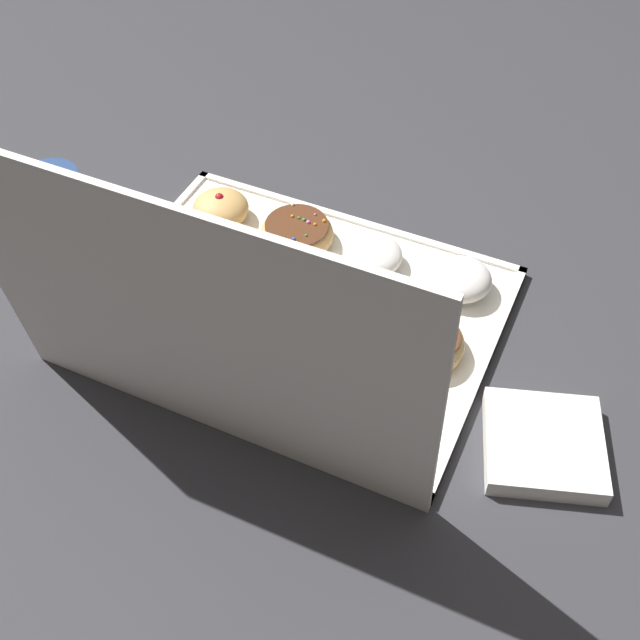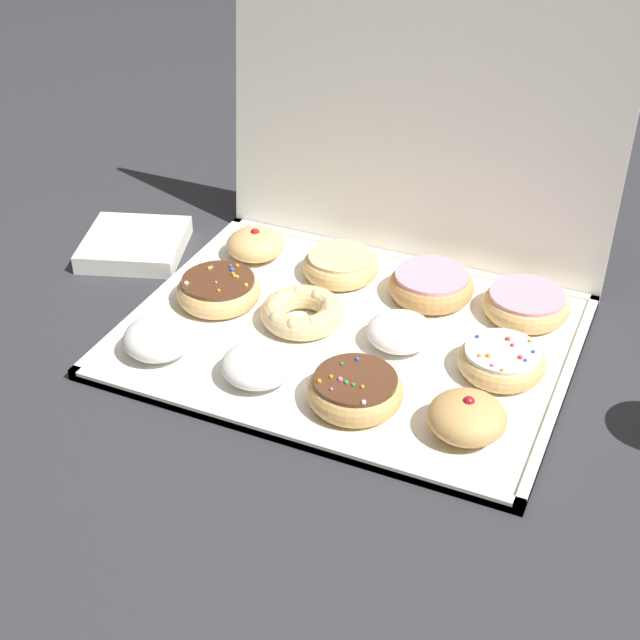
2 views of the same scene
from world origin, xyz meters
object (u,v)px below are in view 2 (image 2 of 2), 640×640
object	(u,v)px
powdered_filled_donut_1	(258,365)
jelly_filled_donut_3	(467,417)
jelly_filled_donut_8	(256,244)
pink_frosted_donut_11	(526,304)
napkin_stack	(135,244)
cruller_donut_5	(301,313)
powdered_filled_donut_6	(400,332)
glazed_ring_donut_9	(341,265)
powdered_filled_donut_0	(158,338)
sprinkle_donut_4	(220,288)
sprinkle_donut_7	(501,363)
sprinkle_donut_2	(355,390)
donut_box	(349,337)
pink_frosted_donut_10	(431,285)

from	to	relation	value
powdered_filled_donut_1	jelly_filled_donut_3	world-z (taller)	jelly_filled_donut_3
jelly_filled_donut_8	pink_frosted_donut_11	distance (m)	0.40
napkin_stack	cruller_donut_5	bearing A→B (deg)	-15.41
powdered_filled_donut_6	glazed_ring_donut_9	xyz separation A→B (m)	(-0.13, 0.12, -0.00)
powdered_filled_donut_0	powdered_filled_donut_1	world-z (taller)	powdered_filled_donut_0
cruller_donut_5	napkin_stack	xyz separation A→B (m)	(-0.32, 0.09, -0.01)
powdered_filled_donut_1	napkin_stack	distance (m)	0.38
jelly_filled_donut_3	jelly_filled_donut_8	xyz separation A→B (m)	(-0.40, 0.26, -0.00)
sprinkle_donut_4	glazed_ring_donut_9	distance (m)	0.18
cruller_donut_5	sprinkle_donut_7	size ratio (longest dim) A/B	1.02
sprinkle_donut_2	jelly_filled_donut_3	distance (m)	0.13
pink_frosted_donut_11	sprinkle_donut_4	bearing A→B (deg)	-161.32
powdered_filled_donut_0	glazed_ring_donut_9	xyz separation A→B (m)	(0.14, 0.26, -0.00)
glazed_ring_donut_9	napkin_stack	distance (m)	0.32
jelly_filled_donut_8	glazed_ring_donut_9	xyz separation A→B (m)	(0.14, -0.00, -0.00)
jelly_filled_donut_8	pink_frosted_donut_11	bearing A→B (deg)	0.87
pink_frosted_donut_11	napkin_stack	distance (m)	0.59
powdered_filled_donut_0	jelly_filled_donut_3	xyz separation A→B (m)	(0.40, 0.01, 0.00)
powdered_filled_donut_6	napkin_stack	world-z (taller)	powdered_filled_donut_6
jelly_filled_donut_3	glazed_ring_donut_9	distance (m)	0.37
sprinkle_donut_4	jelly_filled_donut_8	size ratio (longest dim) A/B	1.34
glazed_ring_donut_9	jelly_filled_donut_3	bearing A→B (deg)	-44.44
powdered_filled_donut_1	pink_frosted_donut_11	bearing A→B (deg)	45.39
glazed_ring_donut_9	jelly_filled_donut_8	bearing A→B (deg)	179.75
powdered_filled_donut_1	napkin_stack	size ratio (longest dim) A/B	0.62
donut_box	sprinkle_donut_2	world-z (taller)	sprinkle_donut_2
donut_box	pink_frosted_donut_10	size ratio (longest dim) A/B	4.83
sprinkle_donut_2	powdered_filled_donut_1	bearing A→B (deg)	-178.71
sprinkle_donut_7	sprinkle_donut_4	bearing A→B (deg)	178.67
sprinkle_donut_2	jelly_filled_donut_8	size ratio (longest dim) A/B	1.33
donut_box	jelly_filled_donut_3	size ratio (longest dim) A/B	6.35
cruller_donut_5	sprinkle_donut_4	bearing A→B (deg)	175.73
sprinkle_donut_4	glazed_ring_donut_9	bearing A→B (deg)	45.07
pink_frosted_donut_11	napkin_stack	world-z (taller)	pink_frosted_donut_11
sprinkle_donut_7	glazed_ring_donut_9	xyz separation A→B (m)	(-0.27, 0.13, -0.00)
powdered_filled_donut_1	pink_frosted_donut_10	world-z (taller)	powdered_filled_donut_1
napkin_stack	donut_box	bearing A→B (deg)	-12.14
powdered_filled_donut_0	pink_frosted_donut_11	xyz separation A→B (m)	(0.40, 0.27, -0.00)
donut_box	glazed_ring_donut_9	distance (m)	0.15
powdered_filled_donut_0	sprinkle_donut_2	bearing A→B (deg)	1.53
sprinkle_donut_4	pink_frosted_donut_10	distance (m)	0.29
jelly_filled_donut_3	napkin_stack	bearing A→B (deg)	160.12
sprinkle_donut_2	sprinkle_donut_7	xyz separation A→B (m)	(0.14, 0.12, -0.00)
jelly_filled_donut_3	pink_frosted_donut_11	world-z (taller)	jelly_filled_donut_3
jelly_filled_donut_8	glazed_ring_donut_9	world-z (taller)	jelly_filled_donut_8
sprinkle_donut_4	powdered_filled_donut_6	size ratio (longest dim) A/B	1.34
jelly_filled_donut_3	cruller_donut_5	size ratio (longest dim) A/B	0.81
powdered_filled_donut_0	jelly_filled_donut_8	distance (m)	0.27
powdered_filled_donut_0	cruller_donut_5	size ratio (longest dim) A/B	0.80
sprinkle_donut_7	jelly_filled_donut_8	size ratio (longest dim) A/B	1.25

